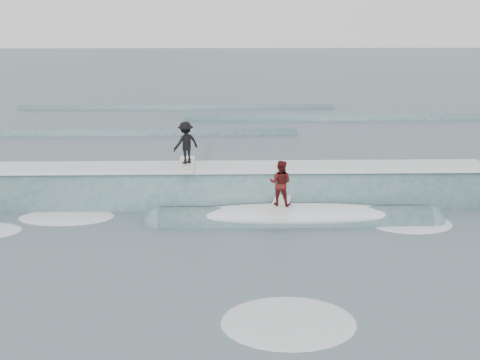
{
  "coord_description": "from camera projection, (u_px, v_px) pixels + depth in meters",
  "views": [
    {
      "loc": [
        -0.34,
        -15.25,
        6.84
      ],
      "look_at": [
        0.0,
        2.41,
        1.1
      ],
      "focal_mm": 40.0,
      "sensor_mm": 36.0,
      "label": 1
    }
  ],
  "objects": [
    {
      "name": "ground",
      "position": [
        241.0,
        237.0,
        16.62
      ],
      "size": [
        160.0,
        160.0,
        0.0
      ],
      "primitive_type": "plane",
      "color": "#3B4A56",
      "rests_on": "ground"
    },
    {
      "name": "surfer_red",
      "position": [
        280.0,
        186.0,
        17.4
      ],
      "size": [
        0.96,
        2.07,
        1.61
      ],
      "color": "silver",
      "rests_on": "ground"
    },
    {
      "name": "whitewater",
      "position": [
        210.0,
        246.0,
        16.01
      ],
      "size": [
        16.36,
        8.49,
        0.1
      ],
      "color": "white",
      "rests_on": "ground"
    },
    {
      "name": "surfer_black",
      "position": [
        186.0,
        145.0,
        19.18
      ],
      "size": [
        1.13,
        2.02,
        1.62
      ],
      "color": "silver",
      "rests_on": "ground"
    },
    {
      "name": "breaking_wave",
      "position": [
        245.0,
        201.0,
        19.61
      ],
      "size": [
        21.33,
        4.05,
        2.54
      ],
      "color": "#3A5E61",
      "rests_on": "ground"
    },
    {
      "name": "far_swells",
      "position": [
        233.0,
        121.0,
        33.4
      ],
      "size": [
        37.36,
        8.65,
        0.8
      ],
      "color": "#3A5E61",
      "rests_on": "ground"
    }
  ]
}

